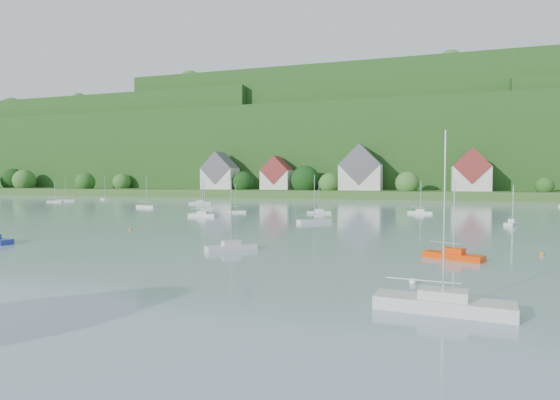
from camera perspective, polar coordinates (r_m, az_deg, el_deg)
name	(u,v)px	position (r m, az deg, el deg)	size (l,w,h in m)	color
far_shore_strip	(353,193)	(196.83, 8.94, 0.86)	(600.00, 60.00, 3.00)	#325620
forested_ridge	(372,151)	(265.15, 11.30, 5.90)	(620.00, 181.22, 69.89)	#1A3C13
village_building_0	(220,174)	(200.26, -7.41, 3.19)	(14.00, 10.40, 16.00)	beige
village_building_1	(277,176)	(192.94, -0.40, 3.01)	(12.00, 9.36, 14.00)	beige
village_building_2	(361,172)	(184.18, 9.94, 3.47)	(16.00, 11.44, 18.00)	beige
village_building_3	(471,173)	(181.17, 22.50, 3.06)	(13.00, 10.40, 15.50)	beige
near_sailboat_3	(231,246)	(47.75, -6.03, -5.71)	(4.85, 4.73, 7.15)	silver
near_sailboat_4	(443,303)	(27.47, 19.46, -11.88)	(7.52, 2.82, 9.92)	silver
near_sailboat_5	(453,255)	(45.24, 20.60, -6.32)	(5.44, 3.67, 7.19)	#E93A04
mooring_buoy_2	(542,255)	(50.99, 29.60, -5.97)	(0.43, 0.43, 0.43)	orange
mooring_buoy_3	(130,230)	(69.44, -17.98, -3.57)	(0.46, 0.46, 0.46)	orange
mooring_buoy_4	(413,284)	(33.98, 16.05, -9.90)	(0.49, 0.49, 0.49)	white
far_sailboat_cluster	(306,208)	(112.87, 3.19, -0.93)	(197.87, 70.47, 8.71)	silver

